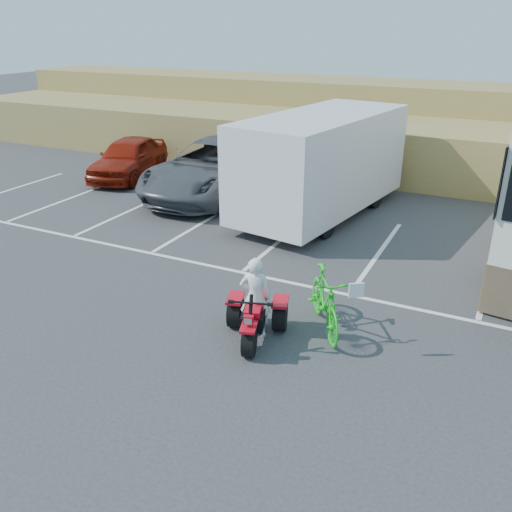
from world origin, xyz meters
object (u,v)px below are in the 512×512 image
at_px(green_dirt_bike, 325,301).
at_px(quad_atv_blue, 267,209).
at_px(rider, 255,298).
at_px(quad_atv_green, 270,214).
at_px(red_trike_atv, 254,339).
at_px(grey_pickup, 216,167).
at_px(cargo_trailer, 321,162).
at_px(red_car, 129,157).

xyz_separation_m(green_dirt_bike, quad_atv_blue, (-4.16, 6.26, -0.62)).
bearing_deg(rider, quad_atv_green, -84.82).
xyz_separation_m(red_trike_atv, green_dirt_bike, (1.07, 0.96, 0.62)).
distance_m(red_trike_atv, quad_atv_green, 7.38).
bearing_deg(grey_pickup, red_trike_atv, -56.78).
bearing_deg(quad_atv_blue, rider, -52.51).
xyz_separation_m(rider, quad_atv_blue, (-3.05, 7.08, -0.82)).
xyz_separation_m(cargo_trailer, quad_atv_green, (-1.39, -0.65, -1.68)).
bearing_deg(green_dirt_bike, quad_atv_green, 90.68).
bearing_deg(red_trike_atv, green_dirt_bike, 24.78).
bearing_deg(quad_atv_green, red_car, -172.00).
bearing_deg(green_dirt_bike, quad_atv_blue, 91.01).
xyz_separation_m(grey_pickup, quad_atv_blue, (2.36, -0.85, -0.93)).
relative_size(red_trike_atv, cargo_trailer, 0.23).
bearing_deg(grey_pickup, red_car, 173.11).
bearing_deg(quad_atv_blue, red_car, -176.99).
distance_m(rider, green_dirt_bike, 1.39).
height_order(grey_pickup, quad_atv_blue, grey_pickup).
xyz_separation_m(rider, cargo_trailer, (-1.36, 7.34, 0.87)).
bearing_deg(quad_atv_green, quad_atv_blue, 150.02).
height_order(red_car, quad_atv_blue, red_car).
xyz_separation_m(red_trike_atv, rider, (-0.04, 0.14, 0.82)).
xyz_separation_m(red_trike_atv, quad_atv_blue, (-3.10, 7.22, 0.00)).
bearing_deg(green_dirt_bike, red_car, 112.17).
relative_size(green_dirt_bike, quad_atv_blue, 1.36).
bearing_deg(cargo_trailer, quad_atv_blue, -161.98).
distance_m(cargo_trailer, quad_atv_green, 2.28).
bearing_deg(green_dirt_bike, grey_pickup, 99.94).
distance_m(quad_atv_blue, quad_atv_green, 0.49).
relative_size(green_dirt_bike, quad_atv_green, 1.37).
bearing_deg(quad_atv_green, cargo_trailer, 46.86).
distance_m(green_dirt_bike, cargo_trailer, 7.06).
relative_size(red_trike_atv, quad_atv_blue, 1.04).
xyz_separation_m(green_dirt_bike, red_car, (-10.69, 7.55, 0.15)).
distance_m(green_dirt_bike, quad_atv_blue, 7.55).
relative_size(rider, quad_atv_blue, 1.08).
bearing_deg(red_car, quad_atv_green, -27.45).
relative_size(red_car, quad_atv_blue, 2.96).
relative_size(cargo_trailer, quad_atv_blue, 4.62).
bearing_deg(quad_atv_blue, green_dirt_bike, -42.24).
distance_m(grey_pickup, cargo_trailer, 4.17).
relative_size(red_trike_atv, rider, 0.97).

